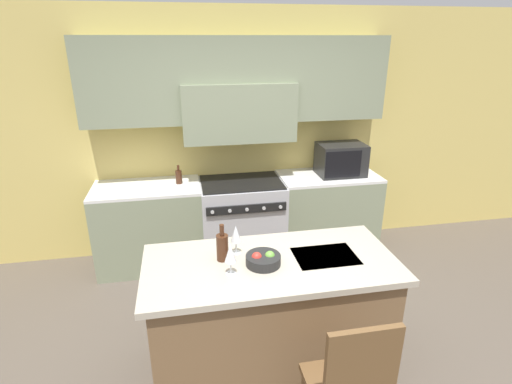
{
  "coord_description": "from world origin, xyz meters",
  "views": [
    {
      "loc": [
        -0.61,
        -2.16,
        2.38
      ],
      "look_at": [
        -0.03,
        0.89,
        1.18
      ],
      "focal_mm": 28.0,
      "sensor_mm": 36.0,
      "label": 1
    }
  ],
  "objects": [
    {
      "name": "ground_plane",
      "position": [
        0.0,
        0.0,
        0.0
      ],
      "size": [
        10.0,
        10.0,
        0.0
      ],
      "primitive_type": "plane",
      "color": "brown"
    },
    {
      "name": "wine_glass_far",
      "position": [
        -0.28,
        0.35,
        1.08
      ],
      "size": [
        0.08,
        0.08,
        0.22
      ],
      "color": "white",
      "rests_on": "kitchen_island"
    },
    {
      "name": "kitchen_island",
      "position": [
        -0.05,
        0.19,
        0.47
      ],
      "size": [
        1.76,
        0.82,
        0.93
      ],
      "color": "brown",
      "rests_on": "ground_plane"
    },
    {
      "name": "fruit_bowl",
      "position": [
        -0.11,
        0.16,
        0.97
      ],
      "size": [
        0.24,
        0.24,
        0.1
      ],
      "color": "black",
      "rests_on": "kitchen_island"
    },
    {
      "name": "oil_bottle_on_counter",
      "position": [
        -0.66,
        1.93,
        1.0
      ],
      "size": [
        0.07,
        0.07,
        0.2
      ],
      "color": "#422314",
      "rests_on": "back_counter"
    },
    {
      "name": "wine_glass_near",
      "position": [
        -0.35,
        0.09,
        1.08
      ],
      "size": [
        0.08,
        0.08,
        0.22
      ],
      "color": "white",
      "rests_on": "kitchen_island"
    },
    {
      "name": "range_stove",
      "position": [
        0.0,
        1.87,
        0.46
      ],
      "size": [
        0.9,
        0.7,
        0.92
      ],
      "color": "#B7B7BC",
      "rests_on": "ground_plane"
    },
    {
      "name": "microwave",
      "position": [
        1.14,
        1.89,
        1.1
      ],
      "size": [
        0.51,
        0.37,
        0.35
      ],
      "color": "black",
      "rests_on": "back_counter"
    },
    {
      "name": "wine_bottle",
      "position": [
        -0.38,
        0.28,
        1.03
      ],
      "size": [
        0.08,
        0.08,
        0.27
      ],
      "color": "#422314",
      "rests_on": "kitchen_island"
    },
    {
      "name": "back_counter",
      "position": [
        0.0,
        1.89,
        0.46
      ],
      "size": [
        3.13,
        0.62,
        0.92
      ],
      "color": "gray",
      "rests_on": "ground_plane"
    },
    {
      "name": "back_cabinetry",
      "position": [
        0.0,
        2.15,
        1.58
      ],
      "size": [
        10.0,
        0.46,
        2.7
      ],
      "color": "#DBC166",
      "rests_on": "ground_plane"
    }
  ]
}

